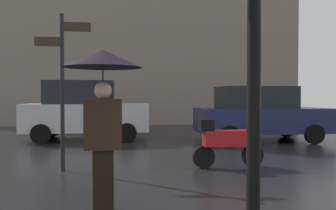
{
  "coord_description": "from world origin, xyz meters",
  "views": [
    {
      "loc": [
        -1.19,
        -3.0,
        1.49
      ],
      "look_at": [
        0.05,
        5.9,
        1.26
      ],
      "focal_mm": 38.28,
      "sensor_mm": 36.0,
      "label": 1
    }
  ],
  "objects_px": {
    "pedestrian_with_umbrella": "(103,85)",
    "parked_car_right": "(259,113)",
    "parked_scooter": "(226,141)",
    "street_signpost": "(62,76)",
    "parked_car_left": "(85,110)"
  },
  "relations": [
    {
      "from": "pedestrian_with_umbrella",
      "to": "parked_car_right",
      "type": "xyz_separation_m",
      "value": [
        4.76,
        6.53,
        -0.72
      ]
    },
    {
      "from": "pedestrian_with_umbrella",
      "to": "parked_car_right",
      "type": "bearing_deg",
      "value": -176.87
    },
    {
      "from": "pedestrian_with_umbrella",
      "to": "parked_scooter",
      "type": "bearing_deg",
      "value": 175.43
    },
    {
      "from": "street_signpost",
      "to": "parked_scooter",
      "type": "bearing_deg",
      "value": -2.29
    },
    {
      "from": "parked_scooter",
      "to": "parked_car_right",
      "type": "height_order",
      "value": "parked_car_right"
    },
    {
      "from": "parked_car_right",
      "to": "street_signpost",
      "type": "height_order",
      "value": "street_signpost"
    },
    {
      "from": "pedestrian_with_umbrella",
      "to": "parked_scooter",
      "type": "distance_m",
      "value": 3.64
    },
    {
      "from": "pedestrian_with_umbrella",
      "to": "parked_car_left",
      "type": "distance_m",
      "value": 7.79
    },
    {
      "from": "parked_scooter",
      "to": "street_signpost",
      "type": "relative_size",
      "value": 0.49
    },
    {
      "from": "pedestrian_with_umbrella",
      "to": "parked_car_right",
      "type": "distance_m",
      "value": 8.11
    },
    {
      "from": "pedestrian_with_umbrella",
      "to": "parked_car_right",
      "type": "relative_size",
      "value": 0.5
    },
    {
      "from": "parked_car_left",
      "to": "street_signpost",
      "type": "xyz_separation_m",
      "value": [
        0.02,
        -5.07,
        0.88
      ]
    },
    {
      "from": "parked_scooter",
      "to": "parked_car_right",
      "type": "bearing_deg",
      "value": 40.62
    },
    {
      "from": "parked_scooter",
      "to": "street_signpost",
      "type": "distance_m",
      "value": 3.56
    },
    {
      "from": "parked_car_right",
      "to": "parked_car_left",
      "type": "bearing_deg",
      "value": 1.17
    }
  ]
}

